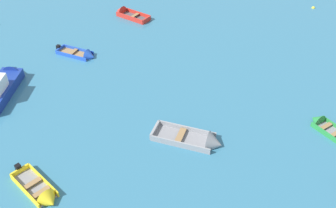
{
  "coord_description": "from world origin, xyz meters",
  "views": [
    {
      "loc": [
        0.64,
        1.06,
        18.14
      ],
      "look_at": [
        0.0,
        23.84,
        0.15
      ],
      "focal_mm": 43.86,
      "sensor_mm": 36.0,
      "label": 1
    }
  ],
  "objects_px": {
    "rowboat_yellow_near_camera": "(42,194)",
    "rowboat_red_distant_center": "(126,13)",
    "rowboat_green_outer_left": "(324,126)",
    "rowboat_grey_back_row_left": "(203,141)",
    "rowboat_blue_cluster_inner": "(84,55)",
    "mooring_buoy_near_foreground": "(313,8)",
    "motor_launch_deep_blue_center": "(2,86)"
  },
  "relations": [
    {
      "from": "rowboat_yellow_near_camera",
      "to": "rowboat_red_distant_center",
      "type": "height_order",
      "value": "rowboat_red_distant_center"
    },
    {
      "from": "rowboat_green_outer_left",
      "to": "rowboat_yellow_near_camera",
      "type": "distance_m",
      "value": 18.24
    },
    {
      "from": "rowboat_yellow_near_camera",
      "to": "rowboat_grey_back_row_left",
      "type": "relative_size",
      "value": 0.71
    },
    {
      "from": "rowboat_green_outer_left",
      "to": "rowboat_blue_cluster_inner",
      "type": "xyz_separation_m",
      "value": [
        -17.66,
        8.45,
        -0.01
      ]
    },
    {
      "from": "rowboat_grey_back_row_left",
      "to": "rowboat_red_distant_center",
      "type": "xyz_separation_m",
      "value": [
        -6.84,
        17.97,
        0.0
      ]
    },
    {
      "from": "rowboat_green_outer_left",
      "to": "rowboat_red_distant_center",
      "type": "distance_m",
      "value": 22.07
    },
    {
      "from": "mooring_buoy_near_foreground",
      "to": "rowboat_grey_back_row_left",
      "type": "bearing_deg",
      "value": -120.78
    },
    {
      "from": "rowboat_yellow_near_camera",
      "to": "rowboat_blue_cluster_inner",
      "type": "xyz_separation_m",
      "value": [
        -0.5,
        14.67,
        -0.03
      ]
    },
    {
      "from": "rowboat_green_outer_left",
      "to": "rowboat_blue_cluster_inner",
      "type": "height_order",
      "value": "rowboat_green_outer_left"
    },
    {
      "from": "rowboat_grey_back_row_left",
      "to": "motor_launch_deep_blue_center",
      "type": "xyz_separation_m",
      "value": [
        -14.54,
        5.12,
        0.37
      ]
    },
    {
      "from": "rowboat_green_outer_left",
      "to": "motor_launch_deep_blue_center",
      "type": "relative_size",
      "value": 0.58
    },
    {
      "from": "rowboat_grey_back_row_left",
      "to": "motor_launch_deep_blue_center",
      "type": "distance_m",
      "value": 15.42
    },
    {
      "from": "rowboat_yellow_near_camera",
      "to": "mooring_buoy_near_foreground",
      "type": "xyz_separation_m",
      "value": [
        21.04,
        24.62,
        -0.18
      ]
    },
    {
      "from": "rowboat_yellow_near_camera",
      "to": "motor_launch_deep_blue_center",
      "type": "xyz_separation_m",
      "value": [
        -5.51,
        9.58,
        0.39
      ]
    },
    {
      "from": "rowboat_grey_back_row_left",
      "to": "rowboat_blue_cluster_inner",
      "type": "bearing_deg",
      "value": 133.03
    },
    {
      "from": "motor_launch_deep_blue_center",
      "to": "mooring_buoy_near_foreground",
      "type": "distance_m",
      "value": 30.52
    },
    {
      "from": "motor_launch_deep_blue_center",
      "to": "rowboat_red_distant_center",
      "type": "bearing_deg",
      "value": 59.09
    },
    {
      "from": "rowboat_green_outer_left",
      "to": "mooring_buoy_near_foreground",
      "type": "relative_size",
      "value": 9.38
    },
    {
      "from": "rowboat_yellow_near_camera",
      "to": "motor_launch_deep_blue_center",
      "type": "relative_size",
      "value": 0.59
    },
    {
      "from": "rowboat_green_outer_left",
      "to": "rowboat_red_distant_center",
      "type": "height_order",
      "value": "rowboat_red_distant_center"
    },
    {
      "from": "rowboat_blue_cluster_inner",
      "to": "rowboat_yellow_near_camera",
      "type": "bearing_deg",
      "value": -88.04
    },
    {
      "from": "rowboat_green_outer_left",
      "to": "mooring_buoy_near_foreground",
      "type": "distance_m",
      "value": 18.81
    },
    {
      "from": "rowboat_yellow_near_camera",
      "to": "rowboat_red_distant_center",
      "type": "bearing_deg",
      "value": 84.44
    },
    {
      "from": "rowboat_blue_cluster_inner",
      "to": "rowboat_grey_back_row_left",
      "type": "distance_m",
      "value": 13.96
    },
    {
      "from": "rowboat_blue_cluster_inner",
      "to": "rowboat_red_distant_center",
      "type": "height_order",
      "value": "rowboat_red_distant_center"
    },
    {
      "from": "motor_launch_deep_blue_center",
      "to": "rowboat_grey_back_row_left",
      "type": "bearing_deg",
      "value": -19.4
    },
    {
      "from": "motor_launch_deep_blue_center",
      "to": "mooring_buoy_near_foreground",
      "type": "height_order",
      "value": "motor_launch_deep_blue_center"
    },
    {
      "from": "rowboat_blue_cluster_inner",
      "to": "motor_launch_deep_blue_center",
      "type": "relative_size",
      "value": 0.64
    },
    {
      "from": "rowboat_blue_cluster_inner",
      "to": "mooring_buoy_near_foreground",
      "type": "bearing_deg",
      "value": 24.81
    },
    {
      "from": "rowboat_green_outer_left",
      "to": "rowboat_blue_cluster_inner",
      "type": "relative_size",
      "value": 0.9
    },
    {
      "from": "rowboat_red_distant_center",
      "to": "rowboat_grey_back_row_left",
      "type": "bearing_deg",
      "value": -69.15
    },
    {
      "from": "motor_launch_deep_blue_center",
      "to": "rowboat_red_distant_center",
      "type": "relative_size",
      "value": 1.51
    }
  ]
}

